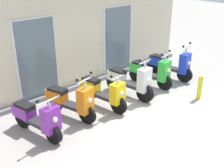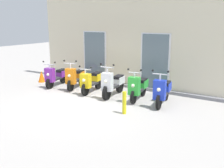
{
  "view_description": "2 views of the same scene",
  "coord_description": "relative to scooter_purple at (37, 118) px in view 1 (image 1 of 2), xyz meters",
  "views": [
    {
      "loc": [
        -4.73,
        -3.84,
        3.65
      ],
      "look_at": [
        -0.41,
        0.96,
        0.75
      ],
      "focal_mm": 44.9,
      "sensor_mm": 36.0,
      "label": 1
    },
    {
      "loc": [
        5.7,
        -6.83,
        2.78
      ],
      "look_at": [
        0.74,
        0.79,
        0.58
      ],
      "focal_mm": 42.54,
      "sensor_mm": 36.0,
      "label": 2
    }
  ],
  "objects": [
    {
      "name": "scooter_green",
      "position": [
        3.93,
        0.08,
        0.04
      ],
      "size": [
        0.57,
        1.53,
        1.21
      ],
      "color": "black",
      "rests_on": "ground_plane"
    },
    {
      "name": "scooter_white",
      "position": [
        2.92,
        -0.01,
        0.04
      ],
      "size": [
        0.58,
        1.65,
        1.31
      ],
      "color": "black",
      "rests_on": "ground_plane"
    },
    {
      "name": "scooter_orange",
      "position": [
        0.99,
        0.13,
        0.05
      ],
      "size": [
        0.74,
        1.51,
        1.26
      ],
      "color": "black",
      "rests_on": "ground_plane"
    },
    {
      "name": "curb_bollard",
      "position": [
        4.24,
        -1.44,
        -0.09
      ],
      "size": [
        0.12,
        0.12,
        0.7
      ],
      "primitive_type": "cylinder",
      "color": "yellow",
      "rests_on": "ground_plane"
    },
    {
      "name": "storefront_facade",
      "position": [
        2.4,
        1.7,
        1.56
      ],
      "size": [
        8.72,
        0.5,
        4.14
      ],
      "color": "beige",
      "rests_on": "ground_plane"
    },
    {
      "name": "scooter_yellow",
      "position": [
        1.91,
        0.01,
        0.03
      ],
      "size": [
        0.6,
        1.56,
        1.13
      ],
      "color": "black",
      "rests_on": "ground_plane"
    },
    {
      "name": "scooter_purple",
      "position": [
        0.0,
        0.0,
        0.0
      ],
      "size": [
        0.68,
        1.5,
        1.15
      ],
      "color": "black",
      "rests_on": "ground_plane"
    },
    {
      "name": "scooter_blue",
      "position": [
        4.86,
        0.04,
        0.04
      ],
      "size": [
        0.63,
        1.59,
        1.27
      ],
      "color": "black",
      "rests_on": "ground_plane"
    },
    {
      "name": "ground_plane",
      "position": [
        2.4,
        -1.22,
        -0.44
      ],
      "size": [
        40.0,
        40.0,
        0.0
      ],
      "primitive_type": "plane",
      "color": "#A8A39E"
    }
  ]
}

